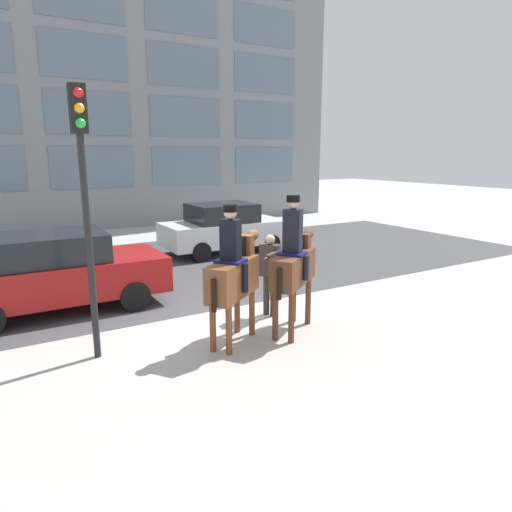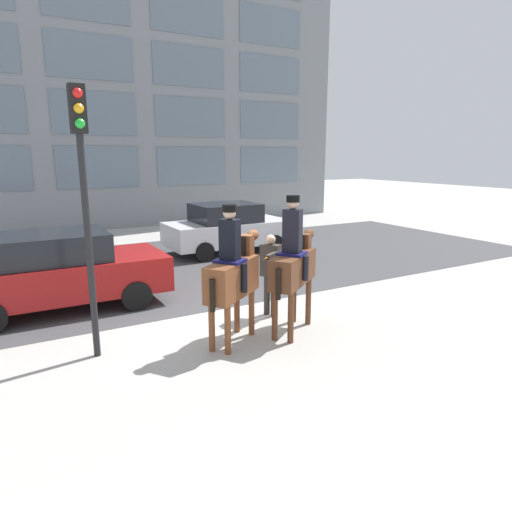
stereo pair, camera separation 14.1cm
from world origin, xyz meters
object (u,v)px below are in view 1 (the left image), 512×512
(mounted_horse_lead, at_px, (234,273))
(pedestrian_bystander, at_px, (270,269))
(mounted_horse_companion, at_px, (294,264))
(traffic_light, at_px, (84,183))
(street_car_near_lane, at_px, (56,271))
(street_car_far_lane, at_px, (224,228))

(mounted_horse_lead, height_order, pedestrian_bystander, mounted_horse_lead)
(mounted_horse_companion, xyz_separation_m, pedestrian_bystander, (0.08, 0.95, -0.31))
(mounted_horse_lead, bearing_deg, mounted_horse_companion, -41.08)
(mounted_horse_lead, height_order, traffic_light, traffic_light)
(street_car_near_lane, height_order, street_car_far_lane, street_car_near_lane)
(traffic_light, bearing_deg, street_car_far_lane, 48.75)
(mounted_horse_lead, xyz_separation_m, mounted_horse_companion, (1.22, -0.11, 0.05))
(traffic_light, bearing_deg, mounted_horse_lead, -14.79)
(mounted_horse_lead, distance_m, street_car_near_lane, 4.32)
(mounted_horse_companion, bearing_deg, pedestrian_bystander, 49.22)
(traffic_light, bearing_deg, mounted_horse_companion, -11.50)
(mounted_horse_companion, xyz_separation_m, street_car_far_lane, (2.11, 7.10, -0.47))
(mounted_horse_lead, distance_m, street_car_far_lane, 7.75)
(mounted_horse_lead, xyz_separation_m, street_car_far_lane, (3.32, 6.99, -0.43))
(mounted_horse_lead, bearing_deg, traffic_light, 129.28)
(street_car_near_lane, distance_m, street_car_far_lane, 6.78)
(street_car_far_lane, bearing_deg, mounted_horse_lead, -115.44)
(pedestrian_bystander, relative_size, street_car_far_lane, 0.41)
(pedestrian_bystander, distance_m, street_car_near_lane, 4.63)
(pedestrian_bystander, relative_size, traffic_light, 0.40)
(mounted_horse_companion, height_order, traffic_light, traffic_light)
(pedestrian_bystander, distance_m, traffic_light, 4.05)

